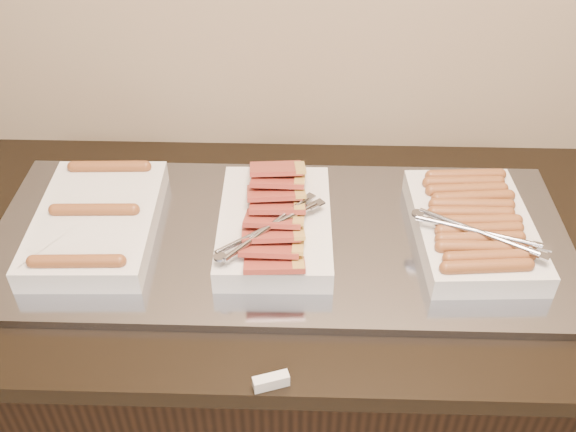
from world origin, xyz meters
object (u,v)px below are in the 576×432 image
Objects in this scene: warming_tray at (280,238)px; dish_center at (274,223)px; counter at (280,371)px; dish_left at (97,221)px; dish_right at (473,226)px.

dish_center is at bearing -159.24° from warming_tray.
dish_left is at bearing -180.00° from counter.
dish_center is 0.40m from dish_right.
dish_left is at bearing 176.89° from dish_right.
warming_tray is at bearing 19.72° from dish_center.
dish_center reaches higher than warming_tray.
counter is 5.63× the size of dish_center.
dish_right is at bearing -0.57° from counter.
dish_center reaches higher than counter.
warming_tray is 0.38m from dish_left.
dish_left is (-0.38, -0.00, 0.04)m from warming_tray.
dish_right is (0.77, -0.00, 0.01)m from dish_left.
dish_center reaches higher than dish_left.
dish_left is 0.77m from dish_right.
dish_center is at bearing 177.24° from dish_right.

